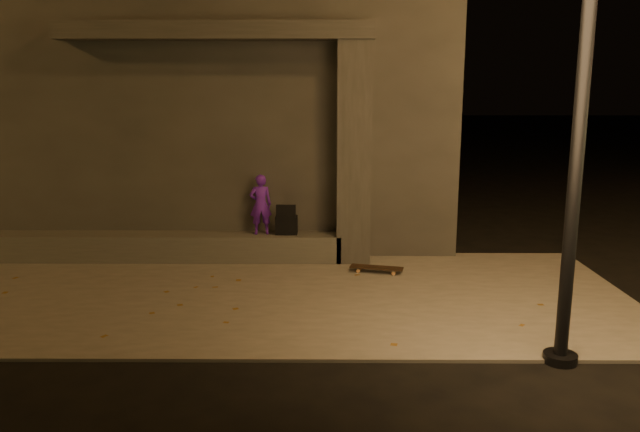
{
  "coord_description": "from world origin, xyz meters",
  "views": [
    {
      "loc": [
        1.22,
        -6.44,
        2.91
      ],
      "look_at": [
        1.16,
        2.0,
        1.16
      ],
      "focal_mm": 35.0,
      "sensor_mm": 36.0,
      "label": 1
    }
  ],
  "objects_px": {
    "skateboarder": "(261,204)",
    "skateboard": "(377,268)",
    "column": "(354,154)",
    "backpack": "(286,224)"
  },
  "relations": [
    {
      "from": "skateboarder",
      "to": "skateboard",
      "type": "xyz_separation_m",
      "value": [
        1.89,
        -0.74,
        -0.88
      ]
    },
    {
      "from": "column",
      "to": "skateboarder",
      "type": "height_order",
      "value": "column"
    },
    {
      "from": "column",
      "to": "skateboarder",
      "type": "distance_m",
      "value": 1.76
    },
    {
      "from": "column",
      "to": "skateboard",
      "type": "xyz_separation_m",
      "value": [
        0.35,
        -0.74,
        -1.72
      ]
    },
    {
      "from": "skateboarder",
      "to": "backpack",
      "type": "height_order",
      "value": "skateboarder"
    },
    {
      "from": "skateboarder",
      "to": "skateboard",
      "type": "bearing_deg",
      "value": 149.99
    },
    {
      "from": "column",
      "to": "skateboarder",
      "type": "xyz_separation_m",
      "value": [
        -1.54,
        0.0,
        -0.85
      ]
    },
    {
      "from": "skateboard",
      "to": "column",
      "type": "bearing_deg",
      "value": 129.02
    },
    {
      "from": "skateboarder",
      "to": "backpack",
      "type": "distance_m",
      "value": 0.54
    },
    {
      "from": "column",
      "to": "skateboarder",
      "type": "bearing_deg",
      "value": 180.0
    }
  ]
}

